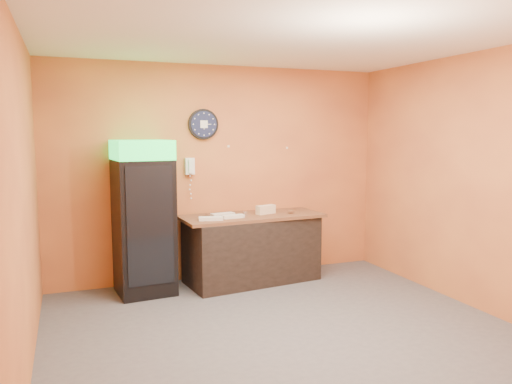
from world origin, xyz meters
name	(u,v)px	position (x,y,z in m)	size (l,w,h in m)	color
floor	(282,329)	(0.00, 0.00, 0.00)	(4.50, 4.50, 0.00)	#47474C
back_wall	(221,173)	(0.00, 2.00, 1.40)	(4.50, 0.02, 2.80)	orange
left_wall	(23,200)	(-2.25, 0.00, 1.40)	(0.02, 4.00, 2.80)	orange
right_wall	(467,181)	(2.25, 0.00, 1.40)	(0.02, 4.00, 2.80)	orange
ceiling	(283,38)	(0.00, 0.00, 2.80)	(4.50, 4.00, 0.02)	white
beverage_cooler	(144,220)	(-1.09, 1.61, 0.90)	(0.70, 0.71, 1.84)	black
prep_counter	(252,249)	(0.29, 1.63, 0.42)	(1.67, 0.74, 0.84)	black
wall_clock	(203,124)	(-0.25, 1.97, 2.04)	(0.39, 0.06, 0.39)	black
wall_phone	(190,166)	(-0.44, 1.95, 1.50)	(0.12, 0.10, 0.21)	white
butcher_paper	(252,216)	(0.29, 1.63, 0.86)	(1.83, 0.75, 0.04)	brown
sub_roll_stack	(266,210)	(0.49, 1.63, 0.93)	(0.28, 0.17, 0.11)	beige
wrapped_sandwich_left	(211,219)	(-0.31, 1.42, 0.90)	(0.29, 0.11, 0.04)	silver
wrapped_sandwich_mid	(233,216)	(-0.01, 1.48, 0.90)	(0.27, 0.11, 0.04)	silver
wrapped_sandwich_right	(223,215)	(-0.10, 1.64, 0.90)	(0.30, 0.12, 0.04)	silver
kitchen_tool	(245,213)	(0.19, 1.60, 0.90)	(0.05, 0.05, 0.05)	silver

